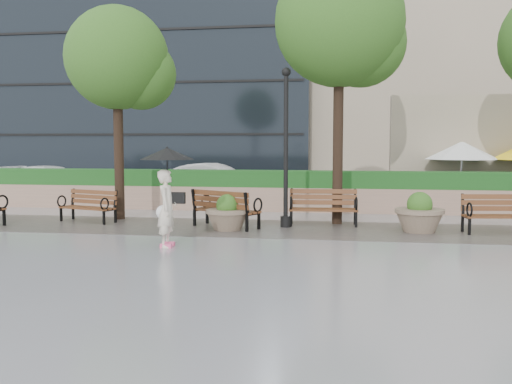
# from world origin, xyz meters

# --- Properties ---
(ground) EXTENTS (100.00, 100.00, 0.00)m
(ground) POSITION_xyz_m (0.00, 0.00, 0.00)
(ground) COLOR gray
(ground) RESTS_ON ground
(cobble_strip) EXTENTS (28.00, 3.20, 0.01)m
(cobble_strip) POSITION_xyz_m (0.00, 3.00, 0.01)
(cobble_strip) COLOR #383330
(cobble_strip) RESTS_ON ground
(hedge_wall) EXTENTS (24.00, 0.80, 1.35)m
(hedge_wall) POSITION_xyz_m (0.00, 7.00, 0.66)
(hedge_wall) COLOR tan
(hedge_wall) RESTS_ON ground
(asphalt_street) EXTENTS (40.00, 7.00, 0.00)m
(asphalt_street) POSITION_xyz_m (0.00, 11.00, 0.00)
(asphalt_street) COLOR black
(asphalt_street) RESTS_ON ground
(bldg_stone) EXTENTS (18.00, 10.00, 20.00)m
(bldg_stone) POSITION_xyz_m (10.00, 23.00, 10.00)
(bldg_stone) COLOR tan
(bldg_stone) RESTS_ON ground
(bench_1) EXTENTS (1.80, 1.16, 0.91)m
(bench_1) POSITION_xyz_m (-4.42, 3.43, 0.27)
(bench_1) COLOR brown
(bench_1) RESTS_ON ground
(bench_2) EXTENTS (2.01, 1.51, 1.01)m
(bench_2) POSITION_xyz_m (-0.28, 2.97, 0.30)
(bench_2) COLOR brown
(bench_2) RESTS_ON ground
(bench_3) EXTENTS (1.89, 0.84, 0.99)m
(bench_3) POSITION_xyz_m (2.28, 3.76, 0.29)
(bench_3) COLOR brown
(bench_3) RESTS_ON ground
(bench_4) EXTENTS (1.89, 0.96, 0.97)m
(bench_4) POSITION_xyz_m (6.73, 3.09, 0.29)
(bench_4) COLOR brown
(bench_4) RESTS_ON ground
(planter_left) EXTENTS (1.13, 1.13, 0.95)m
(planter_left) POSITION_xyz_m (-0.15, 2.57, 0.37)
(planter_left) COLOR #7F6B56
(planter_left) RESTS_ON ground
(planter_right) EXTENTS (1.24, 1.24, 1.04)m
(planter_right) POSITION_xyz_m (4.75, 3.00, 0.41)
(planter_right) COLOR #7F6B56
(planter_right) RESTS_ON ground
(lamppost) EXTENTS (0.28, 0.28, 4.26)m
(lamppost) POSITION_xyz_m (1.29, 3.32, 1.88)
(lamppost) COLOR black
(lamppost) RESTS_ON ground
(tree_0) EXTENTS (3.14, 2.99, 6.23)m
(tree_0) POSITION_xyz_m (-3.60, 4.22, 4.60)
(tree_0) COLOR black
(tree_0) RESTS_ON ground
(tree_1) EXTENTS (3.61, 3.55, 7.34)m
(tree_1) POSITION_xyz_m (2.81, 4.25, 5.42)
(tree_1) COLOR black
(tree_1) RESTS_ON ground
(patio_umb_white) EXTENTS (2.50, 2.50, 2.30)m
(patio_umb_white) POSITION_xyz_m (6.86, 8.89, 1.99)
(patio_umb_white) COLOR black
(patio_umb_white) RESTS_ON ground
(car_left) EXTENTS (4.73, 2.54, 1.30)m
(car_left) POSITION_xyz_m (-9.27, 10.34, 0.65)
(car_left) COLOR white
(car_left) RESTS_ON ground
(car_right) EXTENTS (4.52, 2.03, 1.44)m
(car_right) POSITION_xyz_m (-2.32, 10.36, 0.72)
(car_right) COLOR white
(car_right) RESTS_ON ground
(pedestrian) EXTENTS (1.18, 1.18, 2.17)m
(pedestrian) POSITION_xyz_m (-0.97, 0.07, 1.32)
(pedestrian) COLOR #EEE0C8
(pedestrian) RESTS_ON ground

